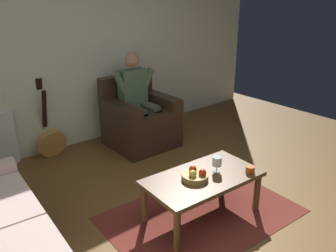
% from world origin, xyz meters
% --- Properties ---
extents(ground_plane, '(6.52, 6.52, 0.00)m').
position_xyz_m(ground_plane, '(0.00, 0.00, 0.00)').
color(ground_plane, brown).
extents(wall_back, '(5.83, 0.06, 2.63)m').
position_xyz_m(wall_back, '(0.00, -2.68, 1.32)').
color(wall_back, beige).
rests_on(wall_back, ground).
extents(rug, '(1.85, 1.29, 0.01)m').
position_xyz_m(rug, '(0.30, -0.33, 0.00)').
color(rug, maroon).
rests_on(rug, ground).
extents(armchair, '(0.83, 0.81, 0.93)m').
position_xyz_m(armchair, '(-0.23, -2.06, 0.34)').
color(armchair, '#312116').
rests_on(armchair, ground).
extents(person_seated, '(0.64, 0.56, 1.25)m').
position_xyz_m(person_seated, '(-0.23, -2.08, 0.67)').
color(person_seated, '#4B6745').
rests_on(person_seated, ground).
extents(coffee_table, '(1.11, 0.65, 0.42)m').
position_xyz_m(coffee_table, '(0.30, -0.33, 0.36)').
color(coffee_table, brown).
rests_on(coffee_table, ground).
extents(guitar, '(0.37, 0.30, 1.00)m').
position_xyz_m(guitar, '(0.86, -2.48, 0.22)').
color(guitar, '#B9843E').
rests_on(guitar, ground).
extents(wine_glass_near, '(0.09, 0.09, 0.15)m').
position_xyz_m(wine_glass_near, '(0.14, -0.31, 0.52)').
color(wine_glass_near, silver).
rests_on(wine_glass_near, coffee_table).
extents(fruit_bowl, '(0.24, 0.24, 0.11)m').
position_xyz_m(fruit_bowl, '(0.39, -0.34, 0.46)').
color(fruit_bowl, olive).
rests_on(fruit_bowl, coffee_table).
extents(candle_jar, '(0.08, 0.08, 0.06)m').
position_xyz_m(candle_jar, '(-0.09, -0.10, 0.45)').
color(candle_jar, '#BC4313').
rests_on(candle_jar, coffee_table).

